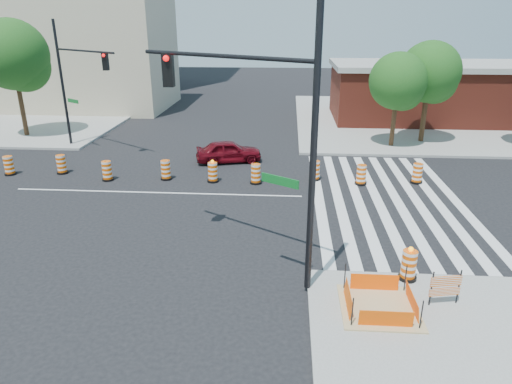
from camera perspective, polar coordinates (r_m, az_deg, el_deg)
ground at (r=22.61m, az=-12.28°, el=-0.08°), size 120.00×120.00×0.00m
sidewalk_ne at (r=40.75m, az=20.98°, el=8.46°), size 22.00×22.00×0.15m
sidewalk_nw at (r=45.96m, az=-28.21°, el=8.65°), size 22.00×22.00×0.15m
crosswalk_east at (r=22.22m, az=15.97°, el=-0.79°), size 6.75×13.50×0.01m
lane_centerline at (r=22.61m, az=-12.28°, el=-0.07°), size 14.00×0.12×0.01m
excavation_pit at (r=13.89m, az=15.14°, el=-13.58°), size 2.20×2.20×0.90m
brick_storefront at (r=40.38m, az=21.40°, el=11.55°), size 16.50×8.50×4.60m
beige_midrise at (r=46.10m, az=-20.08°, el=16.10°), size 14.00×10.00×10.00m
red_coupe at (r=26.74m, az=-3.44°, el=5.10°), size 4.05×2.46×1.29m
signal_pole_se at (r=13.44m, az=0.52°, el=9.70°), size 5.65×3.60×8.67m
signal_pole_nw at (r=30.55m, az=-21.70°, el=13.54°), size 4.91×3.41×7.73m
pit_drum at (r=15.31m, az=18.54°, el=-8.74°), size 0.58×0.58×1.14m
barricade at (r=14.37m, az=22.60°, el=-10.80°), size 0.92×0.22×1.09m
tree_north_b at (r=35.74m, az=-27.99°, el=14.49°), size 4.69×4.69×7.98m
tree_north_c at (r=30.49m, az=17.34°, el=12.73°), size 3.55×3.55×6.04m
tree_north_d at (r=32.27m, az=20.90°, el=13.46°), size 3.91×3.91×6.65m
median_drum_1 at (r=27.87m, az=-28.49°, el=2.86°), size 0.60×0.60×1.02m
median_drum_2 at (r=26.88m, az=-23.14°, el=3.14°), size 0.60×0.60×1.02m
median_drum_3 at (r=24.88m, az=-18.12°, el=2.46°), size 0.60×0.60×1.02m
median_drum_4 at (r=24.24m, az=-11.21°, el=2.64°), size 0.60×0.60×1.02m
median_drum_5 at (r=23.53m, az=-5.43°, el=2.42°), size 0.60×0.60×1.18m
median_drum_6 at (r=23.19m, az=-0.03°, el=2.21°), size 0.60×0.60×1.02m
median_drum_7 at (r=23.91m, az=7.38°, el=2.61°), size 0.60×0.60×1.02m
median_drum_8 at (r=23.65m, az=13.01°, el=2.04°), size 0.60×0.60×1.02m
median_drum_9 at (r=24.67m, az=19.51°, el=2.14°), size 0.60×0.60×1.02m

